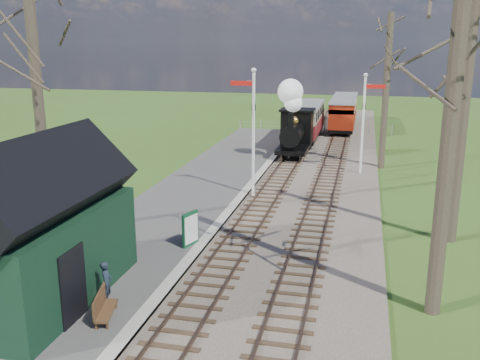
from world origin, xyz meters
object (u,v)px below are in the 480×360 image
object	(u,v)px
locomotive	(294,123)
red_carriage_a	(342,116)
semaphore_near	(252,124)
coach	(305,120)
person	(107,283)
sign_board	(190,229)
station_shed	(40,230)
red_carriage_b	(345,108)
semaphore_far	(365,116)
bench	(102,306)

from	to	relation	value
locomotive	red_carriage_a	size ratio (longest dim) A/B	0.97
semaphore_near	coach	size ratio (longest dim) A/B	0.77
semaphore_near	person	xyz separation A→B (m)	(-1.63, -11.93, -2.79)
sign_board	person	bearing A→B (deg)	-100.32
station_shed	semaphore_near	world-z (taller)	semaphore_near
red_carriage_b	person	bearing A→B (deg)	-97.58
coach	locomotive	bearing A→B (deg)	-90.11
sign_board	person	xyz separation A→B (m)	(-0.87, -4.80, 0.01)
semaphore_far	coach	distance (m)	10.86
semaphore_far	person	size ratio (longest dim) A/B	4.53
bench	red_carriage_a	bearing A→B (deg)	81.79
red_carriage_a	sign_board	world-z (taller)	red_carriage_a
bench	person	bearing A→B (deg)	108.23
locomotive	person	bearing A→B (deg)	-96.30
station_shed	red_carriage_a	size ratio (longest dim) A/B	1.22
semaphore_far	bench	distance (m)	20.01
locomotive	coach	bearing A→B (deg)	89.89
semaphore_near	bench	bearing A→B (deg)	-96.16
locomotive	sign_board	distance (m)	16.99
semaphore_near	bench	distance (m)	13.15
red_carriage_a	red_carriage_b	bearing A→B (deg)	90.00
semaphore_near	locomotive	xyz separation A→B (m)	(0.76, 9.73, -1.33)
person	red_carriage_b	bearing A→B (deg)	-22.39
red_carriage_a	sign_board	xyz separation A→B (m)	(-4.13, -27.29, -0.69)
semaphore_near	red_carriage_a	size ratio (longest dim) A/B	1.21
locomotive	station_shed	bearing A→B (deg)	-101.16
semaphore_far	red_carriage_a	xyz separation A→B (m)	(-1.77, 14.16, -1.84)
locomotive	coach	xyz separation A→B (m)	(0.01, 6.07, -0.62)
coach	red_carriage_a	size ratio (longest dim) A/B	1.56
semaphore_near	person	bearing A→B (deg)	-97.79
coach	red_carriage_b	size ratio (longest dim) A/B	1.56
red_carriage_b	bench	world-z (taller)	red_carriage_b
red_carriage_a	semaphore_near	bearing A→B (deg)	-99.49
semaphore_far	locomotive	world-z (taller)	semaphore_far
semaphore_near	semaphore_far	size ratio (longest dim) A/B	1.09
coach	red_carriage_a	xyz separation A→B (m)	(2.60, 4.36, -0.16)
station_shed	coach	distance (m)	28.13
bench	person	distance (m)	0.87
station_shed	locomotive	distance (m)	22.15
semaphore_near	locomotive	size ratio (longest dim) A/B	1.24
station_shed	semaphore_near	distance (m)	12.58
sign_board	bench	bearing A→B (deg)	-96.28
sign_board	red_carriage_a	bearing A→B (deg)	81.40
red_carriage_b	coach	bearing A→B (deg)	-104.77
station_shed	person	size ratio (longest dim) A/B	4.99
locomotive	sign_board	bearing A→B (deg)	-95.14
coach	sign_board	bearing A→B (deg)	-93.81
red_carriage_a	red_carriage_b	xyz separation A→B (m)	(0.00, 5.50, 0.00)
semaphore_near	person	distance (m)	12.36
station_shed	semaphore_far	world-z (taller)	semaphore_far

